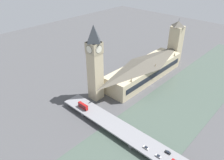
% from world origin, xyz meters
% --- Properties ---
extents(ground_plane, '(600.00, 600.00, 0.00)m').
position_xyz_m(ground_plane, '(0.00, 0.00, 0.00)').
color(ground_plane, '#4C4C4F').
extents(river_water, '(61.98, 360.00, 0.30)m').
position_xyz_m(river_water, '(-36.99, 0.00, 0.15)').
color(river_water, '#47564C').
rests_on(river_water, ground_plane).
extents(parliament_hall, '(28.13, 109.69, 23.54)m').
position_xyz_m(parliament_hall, '(16.83, -8.00, 11.69)').
color(parliament_hall, '#C1B28E').
rests_on(parliament_hall, ground_plane).
extents(clock_tower, '(12.41, 12.41, 73.74)m').
position_xyz_m(clock_tower, '(29.66, 56.45, 39.51)').
color(clock_tower, '#C1B28E').
rests_on(clock_tower, ground_plane).
extents(victoria_tower, '(14.20, 14.20, 57.33)m').
position_xyz_m(victoria_tower, '(16.89, -73.95, 26.66)').
color(victoria_tower, '#C1B28E').
rests_on(victoria_tower, ground_plane).
extents(road_bridge, '(155.96, 16.79, 5.07)m').
position_xyz_m(road_bridge, '(-36.99, 78.45, 4.13)').
color(road_bridge, slate).
rests_on(road_bridge, ground_plane).
extents(double_decker_bus_mid, '(10.81, 2.62, 4.93)m').
position_xyz_m(double_decker_bus_mid, '(20.04, 81.56, 7.80)').
color(double_decker_bus_mid, red).
rests_on(double_decker_bus_mid, road_bridge).
extents(car_northbound_lead, '(4.10, 1.84, 1.31)m').
position_xyz_m(car_northbound_lead, '(-58.67, 82.09, 5.73)').
color(car_northbound_lead, silver).
rests_on(car_northbound_lead, road_bridge).
extents(car_northbound_tail, '(4.36, 1.89, 1.36)m').
position_xyz_m(car_northbound_tail, '(-48.15, 81.63, 5.76)').
color(car_northbound_tail, silver).
rests_on(car_northbound_tail, road_bridge).
extents(car_southbound_lead, '(4.29, 1.83, 1.37)m').
position_xyz_m(car_southbound_lead, '(-61.72, 74.78, 5.77)').
color(car_southbound_lead, black).
rests_on(car_southbound_lead, road_bridge).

